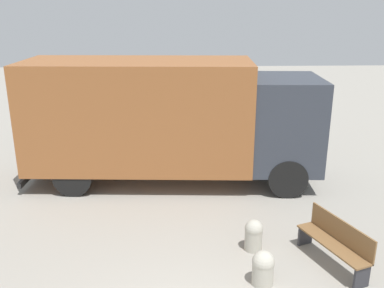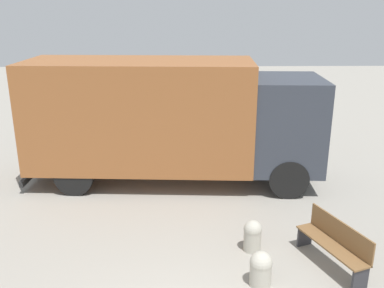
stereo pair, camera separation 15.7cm
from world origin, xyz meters
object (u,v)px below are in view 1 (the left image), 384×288
object	(u,v)px
park_bench	(336,241)
bollard_far_bench	(254,234)
delivery_truck	(168,117)
bollard_near_bench	(263,267)

from	to	relation	value
park_bench	bollard_far_bench	bearing A→B (deg)	48.49
delivery_truck	bollard_far_bench	size ratio (longest dim) A/B	12.18
delivery_truck	bollard_near_bench	size ratio (longest dim) A/B	12.29
bollard_near_bench	bollard_far_bench	size ratio (longest dim) A/B	0.99
park_bench	bollard_far_bench	world-z (taller)	park_bench
park_bench	bollard_near_bench	distance (m)	1.63
delivery_truck	bollard_near_bench	world-z (taller)	delivery_truck
delivery_truck	bollard_far_bench	world-z (taller)	delivery_truck
delivery_truck	park_bench	bearing A→B (deg)	-49.35
bollard_far_bench	delivery_truck	bearing A→B (deg)	115.68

